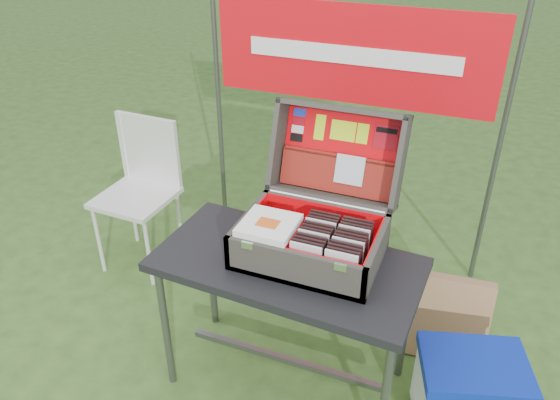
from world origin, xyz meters
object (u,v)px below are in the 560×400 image
at_px(suitcase, 316,197).
at_px(cardboard_box, 444,318).
at_px(table, 287,323).
at_px(chair, 135,199).
at_px(cooler, 468,394).

distance_m(suitcase, cardboard_box, 1.02).
bearing_deg(cardboard_box, table, -150.04).
relative_size(table, cardboard_box, 2.51).
relative_size(chair, cardboard_box, 2.03).
bearing_deg(chair, cooler, -11.93).
xyz_separation_m(table, suitcase, (0.08, 0.12, 0.63)).
distance_m(cooler, cardboard_box, 0.45).
height_order(chair, cardboard_box, chair).
distance_m(cooler, chair, 2.11).
bearing_deg(table, cooler, 5.78).
bearing_deg(cardboard_box, chair, 173.00).
xyz_separation_m(cooler, cardboard_box, (-0.16, 0.41, 0.03)).
distance_m(table, suitcase, 0.64).
relative_size(suitcase, chair, 0.65).
xyz_separation_m(suitcase, chair, (-1.28, 0.43, -0.52)).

